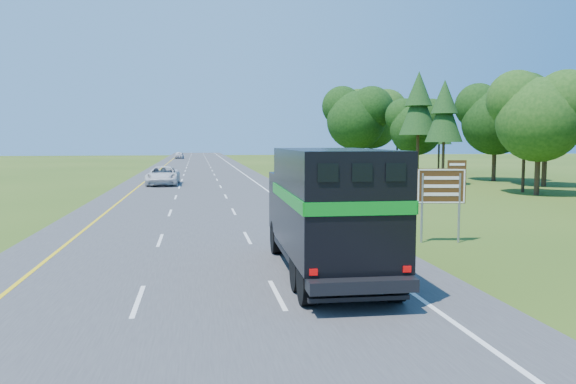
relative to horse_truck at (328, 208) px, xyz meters
name	(u,v)px	position (x,y,z in m)	size (l,w,h in m)	color
ground	(211,323)	(-3.67, -3.94, -2.13)	(300.00, 300.00, 0.00)	#2B4713
road	(199,178)	(-3.67, 46.06, -2.11)	(15.00, 260.00, 0.04)	#38383A
lane_markings	(199,178)	(-3.67, 46.06, -2.08)	(11.15, 260.00, 0.01)	yellow
tree_wall_right	(520,118)	(22.33, 26.06, 3.87)	(16.00, 100.00, 12.00)	#15380F
horse_truck	(328,208)	(0.00, 0.00, 0.00)	(2.99, 8.89, 3.91)	black
white_suv	(163,176)	(-7.08, 36.95, -1.22)	(2.88, 6.26, 1.74)	silver
far_car	(179,155)	(-7.84, 113.31, -1.29)	(1.88, 4.66, 1.59)	#BCBBC2
exit_sign	(442,189)	(5.95, 4.87, 0.08)	(1.99, 0.39, 3.40)	gray
delineator	(342,197)	(5.17, 17.75, -1.50)	(0.10, 0.05, 1.17)	#FF350D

